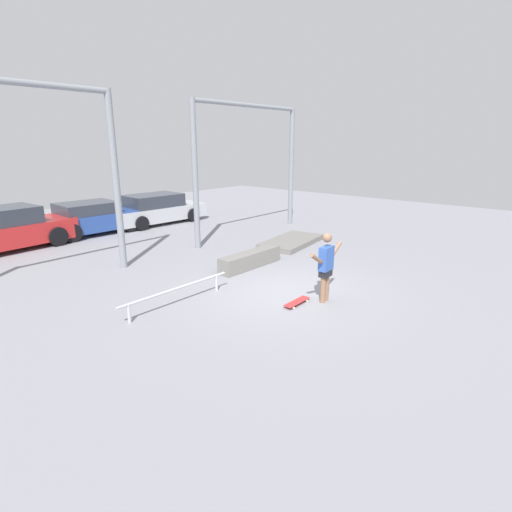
# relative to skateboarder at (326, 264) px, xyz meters

# --- Properties ---
(ground_plane) EXTENTS (36.00, 36.00, 0.00)m
(ground_plane) POSITION_rel_skateboarder_xyz_m (-0.11, 1.00, -0.93)
(ground_plane) COLOR gray
(skateboarder) EXTENTS (1.46, 0.22, 1.68)m
(skateboarder) POSITION_rel_skateboarder_xyz_m (0.00, 0.00, 0.00)
(skateboarder) COLOR #8C664C
(skateboarder) RESTS_ON ground_plane
(skateboard) EXTENTS (0.82, 0.25, 0.08)m
(skateboard) POSITION_rel_skateboarder_xyz_m (-0.58, 0.39, -0.87)
(skateboard) COLOR red
(skateboard) RESTS_ON ground_plane
(grind_box) EXTENTS (2.33, 0.51, 0.48)m
(grind_box) POSITION_rel_skateboarder_xyz_m (0.88, 3.12, -0.69)
(grind_box) COLOR slate
(grind_box) RESTS_ON ground_plane
(manual_pad) EXTENTS (2.97, 1.77, 0.19)m
(manual_pad) POSITION_rel_skateboarder_xyz_m (4.02, 3.83, -0.84)
(manual_pad) COLOR slate
(manual_pad) RESTS_ON ground_plane
(grind_rail) EXTENTS (3.07, 0.12, 0.45)m
(grind_rail) POSITION_rel_skateboarder_xyz_m (-2.44, 2.50, -0.57)
(grind_rail) COLOR #B7BABF
(grind_rail) RESTS_ON ground_plane
(canopy_support_left) EXTENTS (5.87, 0.20, 5.09)m
(canopy_support_left) POSITION_rel_skateboarder_xyz_m (-4.45, 6.08, 2.26)
(canopy_support_left) COLOR gray
(canopy_support_left) RESTS_ON ground_plane
(canopy_support_right) EXTENTS (5.87, 0.20, 5.09)m
(canopy_support_right) POSITION_rel_skateboarder_xyz_m (4.22, 6.08, 2.26)
(canopy_support_right) COLOR gray
(canopy_support_right) RESTS_ON ground_plane
(parked_car_red) EXTENTS (4.52, 2.18, 1.51)m
(parked_car_red) POSITION_rel_skateboarder_xyz_m (-3.20, 10.97, -0.21)
(parked_car_red) COLOR red
(parked_car_red) RESTS_ON ground_plane
(parked_car_blue) EXTENTS (4.02, 2.12, 1.31)m
(parked_car_blue) POSITION_rel_skateboarder_xyz_m (0.10, 11.18, -0.28)
(parked_car_blue) COLOR #284793
(parked_car_blue) RESTS_ON ground_plane
(parked_car_silver) EXTENTS (4.53, 2.13, 1.36)m
(parked_car_silver) POSITION_rel_skateboarder_xyz_m (3.15, 10.92, -0.28)
(parked_car_silver) COLOR #B7BABF
(parked_car_silver) RESTS_ON ground_plane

